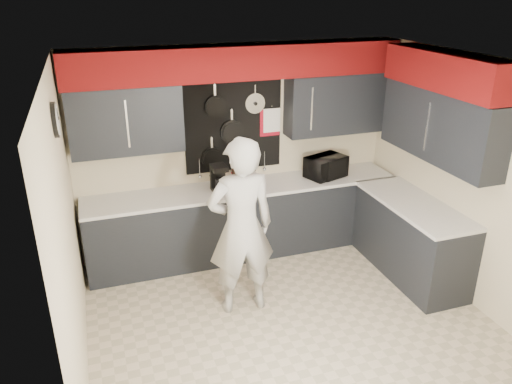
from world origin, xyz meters
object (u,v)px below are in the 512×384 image
object	(u,v)px
knife_block	(237,177)
utensil_crock	(251,178)
coffee_maker	(219,177)
person	(241,228)
microwave	(326,167)

from	to	relation	value
knife_block	utensil_crock	distance (m)	0.20
coffee_maker	person	distance (m)	1.11
coffee_maker	person	xyz separation A→B (m)	(-0.06, -1.10, -0.14)
utensil_crock	person	world-z (taller)	person
person	coffee_maker	bearing A→B (deg)	-92.18
utensil_crock	coffee_maker	bearing A→B (deg)	-168.40
utensil_crock	person	bearing A→B (deg)	-112.88
microwave	coffee_maker	bearing A→B (deg)	160.86
microwave	person	bearing A→B (deg)	-162.45
microwave	utensil_crock	distance (m)	0.98
microwave	knife_block	size ratio (longest dim) A/B	2.17
knife_block	person	bearing A→B (deg)	-107.80
utensil_crock	knife_block	bearing A→B (deg)	-171.01
microwave	person	xyz separation A→B (m)	(-1.47, -1.09, -0.10)
utensil_crock	microwave	bearing A→B (deg)	-5.46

